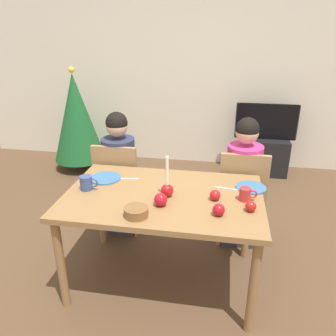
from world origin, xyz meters
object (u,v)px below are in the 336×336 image
(chair_left, at_px, (119,183))
(mug_right, at_px, (245,194))
(dining_table, at_px, (163,205))
(christmas_tree, at_px, (77,118))
(apple_near_candle, at_px, (219,210))
(apple_by_right_mug, at_px, (161,200))
(apple_far_edge, at_px, (215,195))
(plate_right, at_px, (251,188))
(apple_by_left_plate, at_px, (251,206))
(chair_right, at_px, (242,192))
(person_left_child, at_px, (120,176))
(bowl_walnuts, at_px, (136,212))
(candle_centerpiece, at_px, (167,188))
(tv, at_px, (266,122))
(tv_stand, at_px, (262,155))
(mug_left, at_px, (87,183))
(plate_left, at_px, (105,178))
(person_right_child, at_px, (242,185))

(chair_left, height_order, mug_right, chair_left)
(dining_table, height_order, christmas_tree, christmas_tree)
(apple_near_candle, relative_size, apple_by_right_mug, 0.88)
(mug_right, xyz_separation_m, apple_far_edge, (-0.20, -0.03, -0.01))
(plate_right, bearing_deg, apple_by_left_plate, -93.83)
(chair_right, distance_m, christmas_tree, 2.59)
(person_left_child, xyz_separation_m, mug_right, (1.10, -0.63, 0.23))
(plate_right, height_order, apple_far_edge, apple_far_edge)
(bowl_walnuts, bearing_deg, apple_by_left_plate, 14.39)
(candle_centerpiece, bearing_deg, person_left_child, 130.45)
(christmas_tree, height_order, mug_right, christmas_tree)
(tv, bearing_deg, apple_near_candle, -102.02)
(tv_stand, xyz_separation_m, bowl_walnuts, (-1.05, -2.62, 0.54))
(person_left_child, distance_m, tv, 2.22)
(dining_table, distance_m, mug_left, 0.58)
(plate_right, bearing_deg, mug_right, -104.75)
(candle_centerpiece, bearing_deg, mug_right, 3.45)
(tv, bearing_deg, person_left_child, -131.41)
(plate_left, bearing_deg, dining_table, -20.14)
(dining_table, xyz_separation_m, tv_stand, (0.93, 2.30, -0.43))
(mug_left, bearing_deg, mug_right, 1.47)
(person_right_child, distance_m, plate_right, 0.47)
(plate_left, distance_m, mug_right, 1.08)
(apple_far_edge, bearing_deg, candle_centerpiece, -179.99)
(mug_right, bearing_deg, dining_table, -178.83)
(mug_right, bearing_deg, plate_left, 170.92)
(christmas_tree, height_order, mug_left, christmas_tree)
(christmas_tree, xyz_separation_m, candle_centerpiece, (1.59, -2.05, 0.09))
(plate_left, bearing_deg, christmas_tree, 119.92)
(mug_right, relative_size, apple_by_right_mug, 1.35)
(person_right_child, relative_size, apple_near_candle, 14.86)
(person_right_child, bearing_deg, tv, 78.21)
(chair_left, height_order, apple_by_right_mug, chair_left)
(dining_table, distance_m, apple_near_candle, 0.47)
(person_right_child, relative_size, tv, 1.48)
(apple_far_edge, bearing_deg, apple_by_right_mug, -158.24)
(mug_left, xyz_separation_m, mug_right, (1.13, 0.03, -0.01))
(mug_left, bearing_deg, tv_stand, 57.15)
(dining_table, bearing_deg, tv_stand, 67.92)
(chair_left, bearing_deg, tv, 49.14)
(apple_far_edge, bearing_deg, christmas_tree, 133.17)
(chair_right, bearing_deg, candle_centerpiece, -131.43)
(person_right_child, bearing_deg, apple_far_edge, -108.45)
(mug_right, xyz_separation_m, apple_near_candle, (-0.17, -0.23, -0.01))
(bowl_walnuts, distance_m, apple_by_left_plate, 0.73)
(mug_left, bearing_deg, person_left_child, 87.28)
(bowl_walnuts, bearing_deg, mug_left, 146.35)
(plate_left, distance_m, apple_by_left_plate, 1.14)
(mug_right, height_order, apple_far_edge, mug_right)
(chair_left, relative_size, tv_stand, 1.41)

